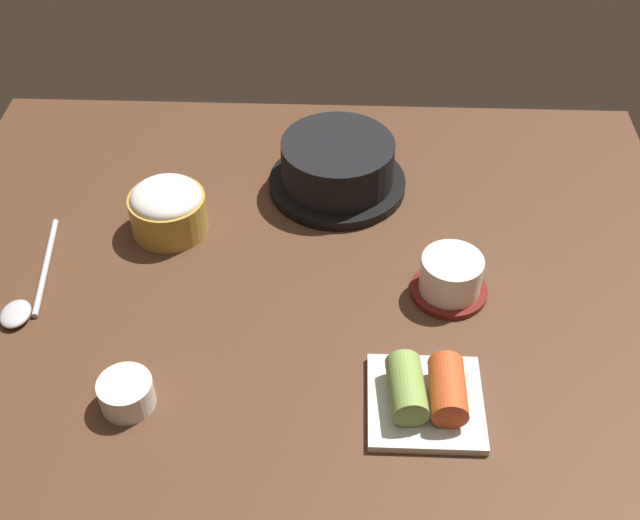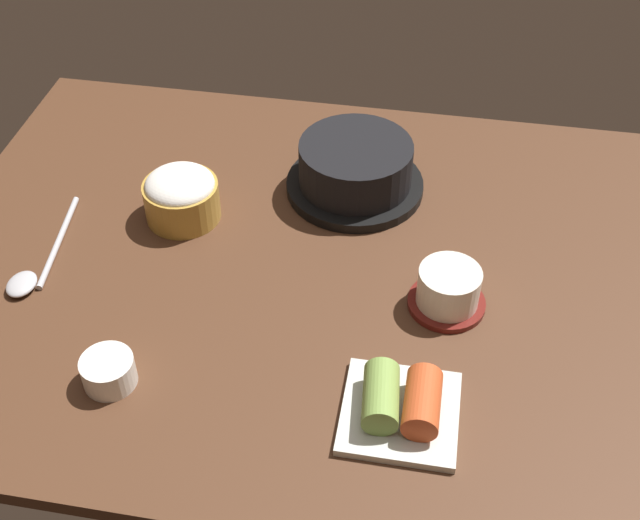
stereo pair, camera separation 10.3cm
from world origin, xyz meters
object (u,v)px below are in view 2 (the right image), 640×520
Objects in this scene: spoon at (35,268)px; rice_bowl at (181,195)px; kimchi_plate at (401,405)px; stone_pot at (355,168)px; tea_cup_with_saucer at (448,289)px; side_bowl_near at (108,371)px.

rice_bowl is at bearing 42.21° from spoon.
kimchi_plate is at bearing -40.73° from rice_bowl.
stone_pot is 25.17cm from tea_cup_with_saucer.
rice_bowl is at bearing 90.67° from side_bowl_near.
spoon is at bearing -176.45° from tea_cup_with_saucer.
kimchi_plate is 2.09× the size of side_bowl_near.
spoon is (-15.44, -14.00, -3.06)cm from rice_bowl.
tea_cup_with_saucer is at bearing -16.38° from rice_bowl.
rice_bowl is 0.81× the size of kimchi_plate.
side_bowl_near is at bearing -43.89° from spoon.
spoon is (-52.08, -3.23, -2.13)cm from tea_cup_with_saucer.
tea_cup_with_saucer is (36.64, -10.77, -0.93)cm from rice_bowl.
spoon is (-15.78, 15.18, -1.29)cm from side_bowl_near.
stone_pot is at bearing 23.91° from rice_bowl.
rice_bowl is (-22.29, -9.88, -0.08)cm from stone_pot.
kimchi_plate is at bearing -74.63° from stone_pot.
tea_cup_with_saucer is at bearing 77.48° from kimchi_plate.
stone_pot reaches higher than side_bowl_near.
tea_cup_with_saucer is 0.76× the size of kimchi_plate.
tea_cup_with_saucer is 17.89cm from kimchi_plate.
side_bowl_near is (0.34, -29.18, -1.78)cm from rice_bowl.
kimchi_plate is 50.27cm from spoon.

